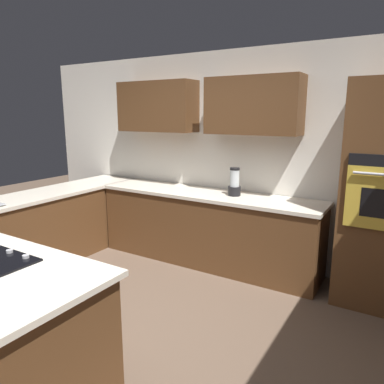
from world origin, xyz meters
The scene contains 7 objects.
ground_plane centered at (0.00, 0.00, 0.00)m, with size 14.00×14.00×0.00m, color brown.
wall_back centered at (0.07, -2.05, 1.45)m, with size 6.00×0.44×2.60m.
lower_cabinets_back centered at (0.10, -1.72, 0.43)m, with size 2.80×0.60×0.86m, color brown.
countertop_back centered at (0.10, -1.72, 0.88)m, with size 2.84×0.64×0.04m, color silver.
lower_cabinets_side centered at (1.82, -0.55, 0.43)m, with size 0.60×2.90×0.86m, color brown.
countertop_side centered at (1.82, -0.55, 0.88)m, with size 0.64×2.94×0.04m, color silver.
blender centered at (-0.25, -1.76, 1.04)m, with size 0.15×0.15×0.33m.
Camera 1 is at (-2.00, 2.07, 1.85)m, focal length 33.88 mm.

